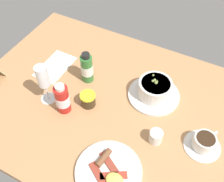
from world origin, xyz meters
The scene contains 10 objects.
ground_plane centered at (0.00, 0.00, -1.50)cm, with size 110.00×84.00×3.00cm, color #B27F51.
porridge_bowl centered at (-17.31, -11.69, 3.88)cm, with size 21.25×21.25×8.92cm.
cutlery_setting centered at (29.13, -6.57, 0.26)cm, with size 11.88×19.27×0.90cm.
coffee_cup centered at (-41.42, 1.89, 2.60)cm, with size 13.23×13.23×5.74cm.
creamer_jug centered at (-25.52, 7.53, 2.66)cm, with size 4.86×5.82×5.72cm.
wine_glass centered at (20.55, 9.53, 12.14)cm, with size 6.44×6.44×18.07cm.
jam_jar centered at (4.53, 4.41, 2.94)cm, with size 6.14×6.14×5.80cm.
sauce_bottle_green centered at (11.78, -7.33, 6.68)cm, with size 5.15×5.15×14.78cm.
sauce_bottle_red centered at (11.79, 10.86, 6.40)cm, with size 5.61×5.61×14.02cm.
breakfast_plate centered at (-16.30, 26.10, 0.96)cm, with size 22.54×22.54×3.70cm.
Camera 1 is at (-33.71, 57.18, 85.66)cm, focal length 42.33 mm.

